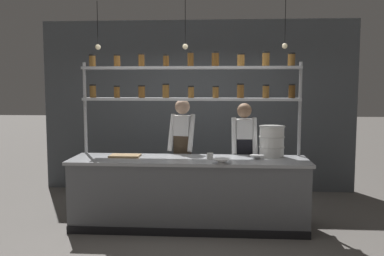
{
  "coord_description": "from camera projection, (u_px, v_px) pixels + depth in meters",
  "views": [
    {
      "loc": [
        0.43,
        -5.5,
        1.89
      ],
      "look_at": [
        0.03,
        0.2,
        1.3
      ],
      "focal_mm": 40.0,
      "sensor_mm": 36.0,
      "label": 1
    }
  ],
  "objects": [
    {
      "name": "chef_center",
      "position": [
        244.0,
        152.0,
        6.08
      ],
      "size": [
        0.37,
        0.29,
        1.63
      ],
      "rotation": [
        0.0,
        0.0,
        0.04
      ],
      "color": "black",
      "rests_on": "ground_plane"
    },
    {
      "name": "serving_cup_front",
      "position": [
        210.0,
        156.0,
        5.55
      ],
      "size": [
        0.08,
        0.08,
        0.08
      ],
      "color": "silver",
      "rests_on": "prep_counter"
    },
    {
      "name": "spice_shelf_unit",
      "position": [
        192.0,
        87.0,
        5.82
      ],
      "size": [
        3.0,
        0.28,
        2.33
      ],
      "color": "#ADAFB5",
      "rests_on": "ground_plane"
    },
    {
      "name": "chef_left",
      "position": [
        182.0,
        149.0,
        6.14
      ],
      "size": [
        0.4,
        0.32,
        1.68
      ],
      "rotation": [
        0.0,
        0.0,
        -0.19
      ],
      "color": "black",
      "rests_on": "ground_plane"
    },
    {
      "name": "back_wall",
      "position": [
        198.0,
        106.0,
        7.59
      ],
      "size": [
        5.51,
        0.12,
        3.0
      ],
      "primitive_type": "cube",
      "color": "#4C5156",
      "rests_on": "ground_plane"
    },
    {
      "name": "prep_counter",
      "position": [
        189.0,
        193.0,
        5.64
      ],
      "size": [
        3.11,
        0.76,
        0.92
      ],
      "color": "slate",
      "rests_on": "ground_plane"
    },
    {
      "name": "prep_bowl_near_left",
      "position": [
        257.0,
        157.0,
        5.54
      ],
      "size": [
        0.19,
        0.19,
        0.05
      ],
      "color": "white",
      "rests_on": "prep_counter"
    },
    {
      "name": "cutting_board",
      "position": [
        125.0,
        156.0,
        5.74
      ],
      "size": [
        0.4,
        0.26,
        0.02
      ],
      "color": "#A88456",
      "rests_on": "prep_counter"
    },
    {
      "name": "pendant_light_row",
      "position": [
        188.0,
        44.0,
        5.44
      ],
      "size": [
        2.46,
        0.07,
        0.62
      ],
      "color": "black"
    },
    {
      "name": "prep_bowl_center_front",
      "position": [
        222.0,
        161.0,
        5.24
      ],
      "size": [
        0.21,
        0.21,
        0.06
      ],
      "color": "white",
      "rests_on": "prep_counter"
    },
    {
      "name": "container_stack",
      "position": [
        272.0,
        141.0,
        5.72
      ],
      "size": [
        0.34,
        0.34,
        0.42
      ],
      "color": "white",
      "rests_on": "prep_counter"
    },
    {
      "name": "ground_plane",
      "position": [
        189.0,
        227.0,
        5.68
      ],
      "size": [
        40.0,
        40.0,
        0.0
      ],
      "primitive_type": "plane",
      "color": "slate"
    }
  ]
}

